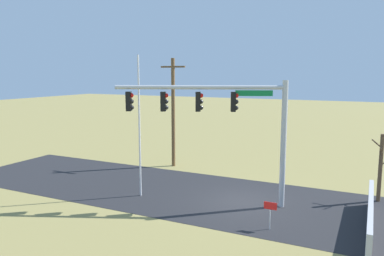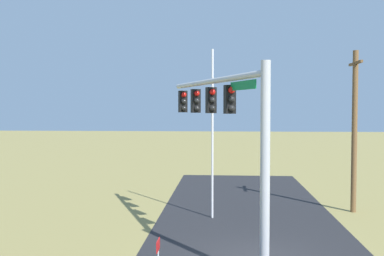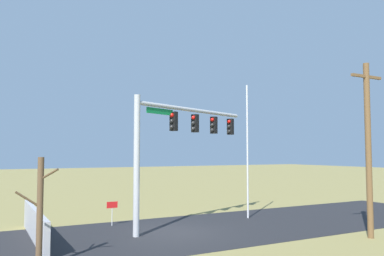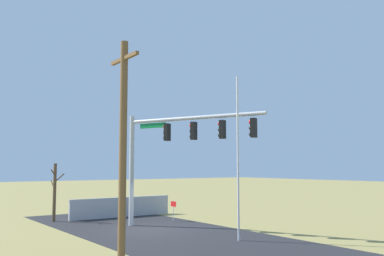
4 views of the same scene
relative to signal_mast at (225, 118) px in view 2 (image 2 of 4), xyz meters
name	(u,v)px [view 2 (image 2 of 4)]	position (x,y,z in m)	size (l,w,h in m)	color
road_surface	(248,226)	(-3.42, 1.01, -4.65)	(28.00, 8.00, 0.01)	#232326
signal_mast	(225,118)	(0.00, 0.00, 0.00)	(7.83, 3.47, 6.33)	#B2B5BA
flagpole	(212,134)	(-4.70, -0.56, -0.84)	(0.10, 0.10, 7.62)	silver
utility_pole	(354,128)	(-6.32, 6.17, -0.64)	(1.90, 0.26, 7.71)	brown
open_sign	(158,251)	(2.81, -1.93, -3.75)	(0.56, 0.04, 1.22)	silver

